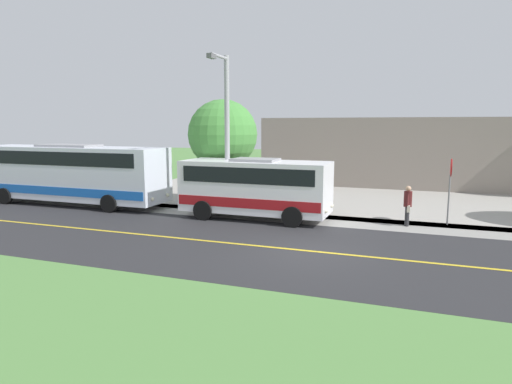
{
  "coord_description": "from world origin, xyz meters",
  "views": [
    {
      "loc": [
        14.64,
        3.46,
        4.32
      ],
      "look_at": [
        -3.5,
        -3.21,
        1.4
      ],
      "focal_mm": 31.39,
      "sensor_mm": 36.0,
      "label": 1
    }
  ],
  "objects": [
    {
      "name": "stop_sign",
      "position": [
        -6.1,
        4.72,
        1.96
      ],
      "size": [
        0.76,
        0.07,
        2.88
      ],
      "color": "slate",
      "rests_on": "ground"
    },
    {
      "name": "pedestrian_with_bags",
      "position": [
        -5.3,
        3.07,
        0.93
      ],
      "size": [
        0.72,
        0.34,
        1.73
      ],
      "color": "#262628",
      "rests_on": "ground"
    },
    {
      "name": "transit_bus_rear",
      "position": [
        -4.56,
        -14.34,
        1.79
      ],
      "size": [
        2.78,
        11.26,
        3.26
      ],
      "color": "silver",
      "rests_on": "ground"
    },
    {
      "name": "commercial_building",
      "position": [
        -21.4,
        3.37,
        2.4
      ],
      "size": [
        10.0,
        21.81,
        4.79
      ],
      "primitive_type": "cube",
      "color": "gray",
      "rests_on": "ground"
    },
    {
      "name": "road_centre_line",
      "position": [
        0.0,
        0.0,
        0.01
      ],
      "size": [
        0.16,
        100.0,
        0.0
      ],
      "primitive_type": "cube",
      "color": "gold",
      "rests_on": "ground"
    },
    {
      "name": "street_light_pole",
      "position": [
        -4.87,
        -5.22,
        4.15
      ],
      "size": [
        1.97,
        0.24,
        7.5
      ],
      "color": "#9E9EA3",
      "rests_on": "ground"
    },
    {
      "name": "tree_curbside",
      "position": [
        -7.4,
        -6.54,
        3.79
      ],
      "size": [
        3.72,
        3.72,
        5.66
      ],
      "color": "brown",
      "rests_on": "ground"
    },
    {
      "name": "sidewalk",
      "position": [
        -5.2,
        0.0,
        0.0
      ],
      "size": [
        2.4,
        100.0,
        0.01
      ],
      "primitive_type": "cube",
      "color": "gray",
      "rests_on": "ground"
    },
    {
      "name": "parking_lot_surface",
      "position": [
        -12.4,
        3.0,
        0.0
      ],
      "size": [
        14.0,
        36.0,
        0.01
      ],
      "primitive_type": "cube",
      "color": "#9E9991",
      "rests_on": "ground"
    },
    {
      "name": "road_surface",
      "position": [
        0.0,
        0.0,
        0.0
      ],
      "size": [
        8.0,
        100.0,
        0.01
      ],
      "primitive_type": "cube",
      "color": "#28282B",
      "rests_on": "ground"
    },
    {
      "name": "ground_plane",
      "position": [
        0.0,
        0.0,
        0.0
      ],
      "size": [
        120.0,
        120.0,
        0.0
      ],
      "primitive_type": "plane",
      "color": "#548442"
    },
    {
      "name": "shuttle_bus_front",
      "position": [
        -4.5,
        -3.6,
        1.54
      ],
      "size": [
        2.64,
        6.92,
        2.79
      ],
      "color": "white",
      "rests_on": "ground"
    }
  ]
}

